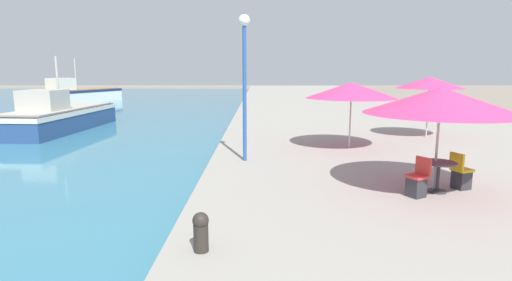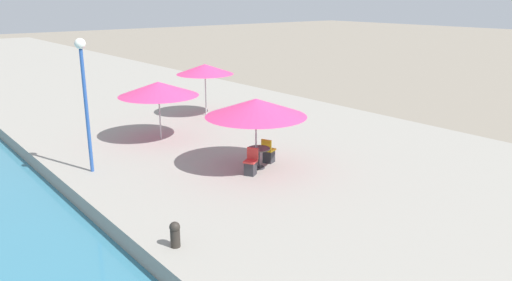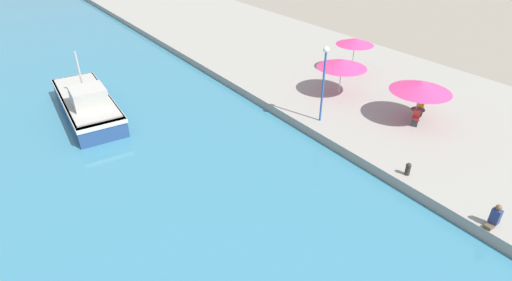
{
  "view_description": "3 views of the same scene",
  "coord_description": "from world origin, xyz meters",
  "px_view_note": "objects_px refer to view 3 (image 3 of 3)",
  "views": [
    {
      "loc": [
        1.59,
        5.96,
        3.45
      ],
      "look_at": [
        1.5,
        17.73,
        1.37
      ],
      "focal_mm": 28.0,
      "sensor_mm": 36.0,
      "label": 1
    },
    {
      "loc": [
        -4.63,
        2.22,
        6.43
      ],
      "look_at": [
        5.83,
        15.3,
        1.57
      ],
      "focal_mm": 35.0,
      "sensor_mm": 36.0,
      "label": 2
    },
    {
      "loc": [
        -14.41,
        3.35,
        11.8
      ],
      "look_at": [
        -4.0,
        18.0,
        1.17
      ],
      "focal_mm": 28.0,
      "sensor_mm": 36.0,
      "label": 3
    }
  ],
  "objects_px": {
    "fishing_boat_far": "(87,103)",
    "lamppost": "(324,72)",
    "cafe_chair_left": "(420,111)",
    "cafe_umbrella_white": "(342,63)",
    "cafe_umbrella_striped": "(355,41)",
    "person_at_quay": "(495,217)",
    "cafe_umbrella_pink": "(421,86)",
    "cafe_table": "(417,112)",
    "mooring_bollard": "(408,169)",
    "cafe_chair_right": "(415,121)"
  },
  "relations": [
    {
      "from": "cafe_umbrella_white",
      "to": "mooring_bollard",
      "type": "xyz_separation_m",
      "value": [
        -4.33,
        -8.79,
        -1.81
      ]
    },
    {
      "from": "cafe_table",
      "to": "person_at_quay",
      "type": "xyz_separation_m",
      "value": [
        -5.42,
        -7.46,
        -0.06
      ]
    },
    {
      "from": "cafe_umbrella_white",
      "to": "lamppost",
      "type": "relative_size",
      "value": 0.73
    },
    {
      "from": "cafe_chair_left",
      "to": "mooring_bollard",
      "type": "relative_size",
      "value": 1.39
    },
    {
      "from": "person_at_quay",
      "to": "cafe_umbrella_pink",
      "type": "bearing_deg",
      "value": 54.55
    },
    {
      "from": "cafe_umbrella_white",
      "to": "person_at_quay",
      "type": "height_order",
      "value": "cafe_umbrella_white"
    },
    {
      "from": "cafe_umbrella_striped",
      "to": "lamppost",
      "type": "distance_m",
      "value": 9.1
    },
    {
      "from": "cafe_umbrella_white",
      "to": "person_at_quay",
      "type": "relative_size",
      "value": 3.17
    },
    {
      "from": "cafe_umbrella_white",
      "to": "cafe_chair_right",
      "type": "distance_m",
      "value": 6.21
    },
    {
      "from": "cafe_umbrella_striped",
      "to": "mooring_bollard",
      "type": "distance_m",
      "value": 14.1
    },
    {
      "from": "cafe_chair_right",
      "to": "mooring_bollard",
      "type": "bearing_deg",
      "value": 92.98
    },
    {
      "from": "cafe_chair_left",
      "to": "cafe_chair_right",
      "type": "xyz_separation_m",
      "value": [
        -1.31,
        -0.61,
        0.0
      ]
    },
    {
      "from": "cafe_umbrella_white",
      "to": "lamppost",
      "type": "bearing_deg",
      "value": -150.14
    },
    {
      "from": "fishing_boat_far",
      "to": "cafe_umbrella_striped",
      "type": "bearing_deg",
      "value": -12.21
    },
    {
      "from": "cafe_umbrella_white",
      "to": "cafe_chair_right",
      "type": "relative_size",
      "value": 3.68
    },
    {
      "from": "cafe_umbrella_white",
      "to": "mooring_bollard",
      "type": "distance_m",
      "value": 9.97
    },
    {
      "from": "cafe_umbrella_pink",
      "to": "person_at_quay",
      "type": "height_order",
      "value": "cafe_umbrella_pink"
    },
    {
      "from": "fishing_boat_far",
      "to": "cafe_umbrella_pink",
      "type": "relative_size",
      "value": 2.52
    },
    {
      "from": "cafe_umbrella_white",
      "to": "person_at_quay",
      "type": "distance_m",
      "value": 13.91
    },
    {
      "from": "fishing_boat_far",
      "to": "cafe_chair_right",
      "type": "xyz_separation_m",
      "value": [
        15.04,
        -13.62,
        0.03
      ]
    },
    {
      "from": "person_at_quay",
      "to": "lamppost",
      "type": "xyz_separation_m",
      "value": [
        0.69,
        10.82,
        2.62
      ]
    },
    {
      "from": "mooring_bollard",
      "to": "lamppost",
      "type": "distance_m",
      "value": 7.14
    },
    {
      "from": "cafe_umbrella_striped",
      "to": "person_at_quay",
      "type": "relative_size",
      "value": 2.7
    },
    {
      "from": "lamppost",
      "to": "fishing_boat_far",
      "type": "bearing_deg",
      "value": 137.84
    },
    {
      "from": "mooring_bollard",
      "to": "fishing_boat_far",
      "type": "bearing_deg",
      "value": 122.43
    },
    {
      "from": "cafe_umbrella_striped",
      "to": "lamppost",
      "type": "height_order",
      "value": "lamppost"
    },
    {
      "from": "cafe_chair_left",
      "to": "cafe_umbrella_white",
      "type": "bearing_deg",
      "value": 175.06
    },
    {
      "from": "person_at_quay",
      "to": "mooring_bollard",
      "type": "xyz_separation_m",
      "value": [
        0.22,
        4.24,
        -0.12
      ]
    },
    {
      "from": "cafe_umbrella_pink",
      "to": "cafe_table",
      "type": "bearing_deg",
      "value": -72.64
    },
    {
      "from": "fishing_boat_far",
      "to": "lamppost",
      "type": "distance_m",
      "value": 15.03
    },
    {
      "from": "cafe_chair_left",
      "to": "person_at_quay",
      "type": "relative_size",
      "value": 0.86
    },
    {
      "from": "cafe_umbrella_striped",
      "to": "cafe_chair_right",
      "type": "relative_size",
      "value": 3.14
    },
    {
      "from": "fishing_boat_far",
      "to": "cafe_umbrella_white",
      "type": "height_order",
      "value": "fishing_boat_far"
    },
    {
      "from": "fishing_boat_far",
      "to": "person_at_quay",
      "type": "xyz_separation_m",
      "value": [
        10.25,
        -20.73,
        0.17
      ]
    },
    {
      "from": "fishing_boat_far",
      "to": "cafe_umbrella_white",
      "type": "distance_m",
      "value": 16.79
    },
    {
      "from": "cafe_umbrella_striped",
      "to": "cafe_chair_right",
      "type": "xyz_separation_m",
      "value": [
        -3.68,
        -8.4,
        -2.03
      ]
    },
    {
      "from": "cafe_umbrella_pink",
      "to": "cafe_chair_right",
      "type": "relative_size",
      "value": 3.89
    },
    {
      "from": "fishing_boat_far",
      "to": "person_at_quay",
      "type": "height_order",
      "value": "fishing_boat_far"
    },
    {
      "from": "fishing_boat_far",
      "to": "lamppost",
      "type": "bearing_deg",
      "value": -38.77
    },
    {
      "from": "cafe_umbrella_pink",
      "to": "cafe_umbrella_white",
      "type": "distance_m",
      "value": 5.53
    },
    {
      "from": "cafe_umbrella_white",
      "to": "cafe_chair_left",
      "type": "height_order",
      "value": "cafe_umbrella_white"
    },
    {
      "from": "cafe_chair_left",
      "to": "cafe_table",
      "type": "bearing_deg",
      "value": -90.0
    },
    {
      "from": "cafe_chair_left",
      "to": "person_at_quay",
      "type": "bearing_deg",
      "value": -59.42
    },
    {
      "from": "cafe_umbrella_white",
      "to": "cafe_umbrella_pink",
      "type": "bearing_deg",
      "value": -81.33
    },
    {
      "from": "cafe_table",
      "to": "person_at_quay",
      "type": "relative_size",
      "value": 0.76
    },
    {
      "from": "fishing_boat_far",
      "to": "cafe_umbrella_striped",
      "type": "distance_m",
      "value": 19.54
    },
    {
      "from": "person_at_quay",
      "to": "fishing_boat_far",
      "type": "bearing_deg",
      "value": 116.32
    },
    {
      "from": "cafe_umbrella_pink",
      "to": "cafe_umbrella_striped",
      "type": "bearing_deg",
      "value": 68.8
    },
    {
      "from": "cafe_umbrella_white",
      "to": "mooring_bollard",
      "type": "relative_size",
      "value": 5.12
    },
    {
      "from": "cafe_umbrella_striped",
      "to": "cafe_chair_left",
      "type": "xyz_separation_m",
      "value": [
        -2.37,
        -7.78,
        -2.03
      ]
    }
  ]
}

